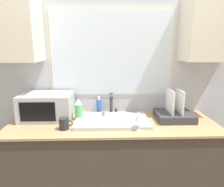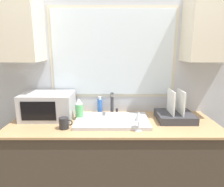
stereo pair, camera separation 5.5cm
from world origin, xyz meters
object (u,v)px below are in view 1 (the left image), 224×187
object	(u,v)px
dish_rack	(174,114)
mug_near_sink	(64,124)
microwave	(47,106)
faucet	(112,102)
soap_bottle	(99,106)
wine_glass	(139,116)
spray_bottle	(79,110)

from	to	relation	value
dish_rack	mug_near_sink	bearing A→B (deg)	-168.28
dish_rack	mug_near_sink	world-z (taller)	dish_rack
microwave	dish_rack	bearing A→B (deg)	-2.65
microwave	mug_near_sink	distance (m)	0.35
faucet	soap_bottle	world-z (taller)	faucet
microwave	dish_rack	size ratio (longest dim) A/B	1.42
soap_bottle	microwave	bearing A→B (deg)	-162.70
microwave	mug_near_sink	size ratio (longest dim) A/B	4.13
wine_glass	mug_near_sink	bearing A→B (deg)	175.86
microwave	soap_bottle	world-z (taller)	microwave
faucet	soap_bottle	bearing A→B (deg)	157.08
microwave	faucet	bearing A→B (deg)	8.86
microwave	spray_bottle	xyz separation A→B (m)	(0.31, -0.04, -0.03)
faucet	spray_bottle	world-z (taller)	faucet
microwave	soap_bottle	xyz separation A→B (m)	(0.49, 0.15, -0.04)
dish_rack	wine_glass	size ratio (longest dim) A/B	1.98
faucet	soap_bottle	size ratio (longest dim) A/B	1.26
soap_bottle	wine_glass	xyz separation A→B (m)	(0.35, -0.46, 0.04)
microwave	soap_bottle	distance (m)	0.52
spray_bottle	soap_bottle	size ratio (longest dim) A/B	1.15
faucet	wine_glass	xyz separation A→B (m)	(0.21, -0.41, -0.01)
spray_bottle	wine_glass	world-z (taller)	spray_bottle
microwave	soap_bottle	size ratio (longest dim) A/B	2.66
microwave	soap_bottle	bearing A→B (deg)	17.30
soap_bottle	wine_glass	distance (m)	0.58
soap_bottle	mug_near_sink	world-z (taller)	soap_bottle
spray_bottle	wine_glass	xyz separation A→B (m)	(0.53, -0.27, 0.02)
faucet	spray_bottle	distance (m)	0.35
soap_bottle	faucet	bearing A→B (deg)	-22.92
soap_bottle	mug_near_sink	xyz separation A→B (m)	(-0.28, -0.42, -0.03)
dish_rack	mug_near_sink	size ratio (longest dim) A/B	2.91
faucet	dish_rack	distance (m)	0.62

